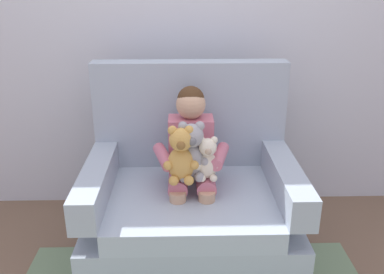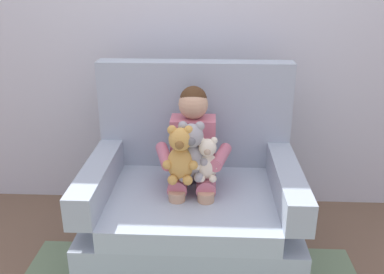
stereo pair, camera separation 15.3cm
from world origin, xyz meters
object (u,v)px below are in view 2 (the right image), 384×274
plush_grey (191,152)px  plush_cream (207,160)px  armchair (193,203)px  plush_honey (180,156)px  seated_child (193,152)px

plush_grey → plush_cream: bearing=-22.4°
armchair → plush_cream: bearing=-55.4°
plush_honey → armchair: bearing=50.1°
plush_cream → seated_child: bearing=105.3°
plush_grey → seated_child: bearing=74.5°
plush_honey → plush_cream: (0.14, 0.02, -0.03)m
armchair → seated_child: (0.00, 0.02, 0.33)m
seated_child → plush_honey: 0.18m
seated_child → plush_cream: seated_child is taller
armchair → plush_cream: (0.09, -0.13, 0.35)m
armchair → plush_cream: size_ratio=4.82×
plush_honey → plush_grey: bearing=15.1°
seated_child → plush_honey: seated_child is taller
armchair → seated_child: size_ratio=1.46×
seated_child → plush_grey: 0.14m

